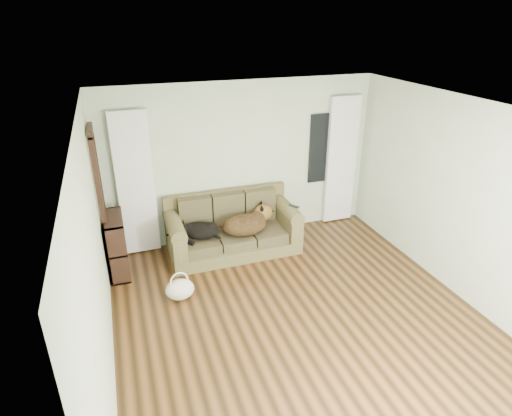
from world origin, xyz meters
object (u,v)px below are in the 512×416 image
object	(u,v)px
dog_shepherd	(247,224)
bookshelf	(116,242)
tote_bag	(180,288)
dog_black_lab	(198,230)
sofa	(233,225)

from	to	relation	value
dog_shepherd	bookshelf	distance (m)	1.97
tote_bag	dog_black_lab	bearing A→B (deg)	63.70
sofa	tote_bag	size ratio (longest dim) A/B	5.23
sofa	dog_shepherd	size ratio (longest dim) A/B	2.68
dog_black_lab	bookshelf	size ratio (longest dim) A/B	0.64
tote_bag	dog_shepherd	bearing A→B (deg)	36.01
sofa	dog_black_lab	size ratio (longest dim) A/B	3.48
dog_black_lab	dog_shepherd	xyz separation A→B (m)	(0.76, -0.06, 0.01)
dog_black_lab	bookshelf	xyz separation A→B (m)	(-1.21, -0.02, 0.02)
sofa	tote_bag	distance (m)	1.47
tote_bag	bookshelf	xyz separation A→B (m)	(-0.74, 0.94, 0.34)
tote_bag	bookshelf	bearing A→B (deg)	128.05
dog_black_lab	tote_bag	bearing A→B (deg)	-92.82
dog_black_lab	dog_shepherd	bearing A→B (deg)	18.79
dog_black_lab	bookshelf	world-z (taller)	bookshelf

